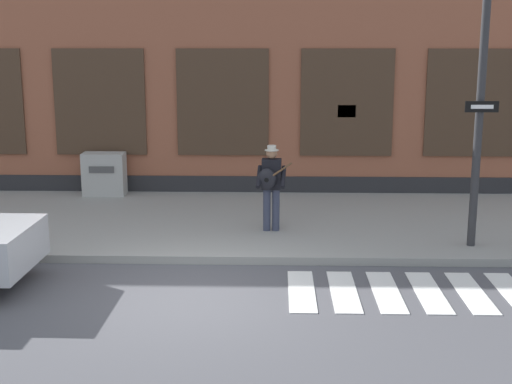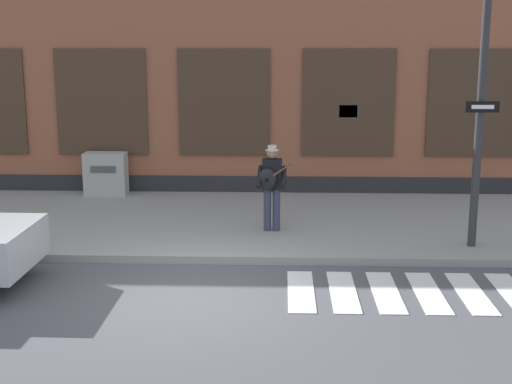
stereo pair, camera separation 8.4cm
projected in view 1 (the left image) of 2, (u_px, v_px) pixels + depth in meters
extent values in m
plane|color=#4C4C51|center=(191.00, 296.00, 11.11)|extent=(160.00, 160.00, 0.00)
cube|color=gray|center=(214.00, 222.00, 15.30)|extent=(28.00, 5.42, 0.15)
cube|color=#99563D|center=(228.00, 63.00, 19.21)|extent=(28.00, 4.00, 6.55)
cube|color=#28282B|center=(224.00, 187.00, 17.88)|extent=(28.00, 0.04, 0.55)
cube|color=#473323|center=(100.00, 102.00, 17.51)|extent=(2.25, 0.06, 2.60)
cube|color=black|center=(100.00, 102.00, 17.50)|extent=(2.13, 0.03, 2.48)
cube|color=#473323|center=(223.00, 103.00, 17.42)|extent=(2.25, 0.06, 2.60)
cube|color=black|center=(223.00, 103.00, 17.41)|extent=(2.13, 0.03, 2.48)
cube|color=#473323|center=(347.00, 103.00, 17.33)|extent=(2.25, 0.06, 2.60)
cube|color=black|center=(347.00, 103.00, 17.32)|extent=(2.13, 0.03, 2.48)
cube|color=#473323|center=(472.00, 103.00, 17.25)|extent=(2.25, 0.06, 2.60)
cube|color=black|center=(472.00, 103.00, 17.24)|extent=(2.13, 0.03, 2.48)
cube|color=yellow|center=(347.00, 111.00, 17.36)|extent=(0.44, 0.02, 0.30)
cube|color=silver|center=(302.00, 291.00, 11.34)|extent=(0.42, 1.90, 0.01)
cube|color=silver|center=(344.00, 291.00, 11.32)|extent=(0.42, 1.90, 0.01)
cube|color=silver|center=(386.00, 292.00, 11.30)|extent=(0.42, 1.90, 0.01)
cube|color=silver|center=(428.00, 292.00, 11.28)|extent=(0.42, 1.90, 0.01)
cube|color=silver|center=(471.00, 292.00, 11.27)|extent=(0.42, 1.90, 0.01)
cube|color=silver|center=(40.00, 234.00, 11.88)|extent=(0.06, 0.24, 0.12)
cube|color=silver|center=(14.00, 255.00, 10.77)|extent=(0.06, 0.24, 0.12)
cylinder|color=#33384C|center=(276.00, 210.00, 14.26)|extent=(0.15, 0.15, 0.85)
cylinder|color=#33384C|center=(267.00, 210.00, 14.26)|extent=(0.15, 0.15, 0.85)
cube|color=black|center=(272.00, 174.00, 14.11)|extent=(0.39, 0.25, 0.61)
sphere|color=#9E7051|center=(272.00, 153.00, 14.03)|extent=(0.22, 0.22, 0.22)
cylinder|color=beige|center=(272.00, 150.00, 14.01)|extent=(0.27, 0.28, 0.02)
cylinder|color=beige|center=(272.00, 148.00, 14.00)|extent=(0.18, 0.18, 0.09)
cylinder|color=black|center=(283.00, 177.00, 14.00)|extent=(0.13, 0.52, 0.39)
cylinder|color=black|center=(259.00, 177.00, 14.05)|extent=(0.13, 0.52, 0.39)
ellipsoid|color=black|center=(267.00, 179.00, 13.96)|extent=(0.37, 0.14, 0.44)
cylinder|color=black|center=(266.00, 180.00, 13.91)|extent=(0.09, 0.02, 0.09)
cylinder|color=brown|center=(280.00, 171.00, 13.88)|extent=(0.47, 0.07, 0.34)
cylinder|color=#2D2D30|center=(479.00, 116.00, 12.80)|extent=(0.15, 0.15, 4.86)
cube|color=black|center=(482.00, 107.00, 12.66)|extent=(0.60, 0.05, 0.20)
cube|color=white|center=(482.00, 107.00, 12.64)|extent=(0.40, 0.03, 0.07)
cube|color=#ADADA8|center=(104.00, 174.00, 17.46)|extent=(1.02, 0.51, 1.05)
cube|color=#4C4C4C|center=(101.00, 170.00, 17.17)|extent=(0.61, 0.02, 0.16)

